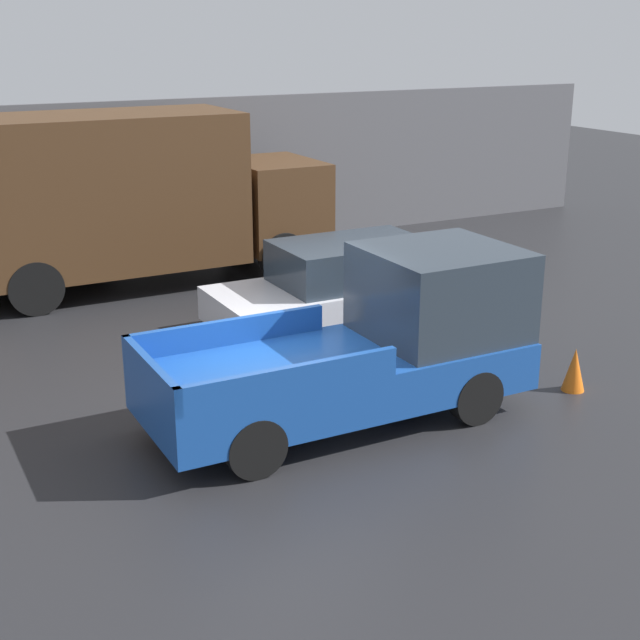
# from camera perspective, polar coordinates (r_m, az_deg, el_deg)

# --- Properties ---
(ground_plane) EXTENTS (60.00, 60.00, 0.00)m
(ground_plane) POSITION_cam_1_polar(r_m,az_deg,el_deg) (12.62, -3.17, -5.78)
(ground_plane) COLOR #232326
(building_wall) EXTENTS (28.00, 0.15, 3.56)m
(building_wall) POSITION_cam_1_polar(r_m,az_deg,el_deg) (20.79, -14.40, 8.45)
(building_wall) COLOR #56565B
(building_wall) RESTS_ON ground
(pickup_truck) EXTENTS (5.25, 2.09, 2.24)m
(pickup_truck) POSITION_cam_1_polar(r_m,az_deg,el_deg) (12.17, 3.53, -1.51)
(pickup_truck) COLOR #194799
(pickup_truck) RESTS_ON ground
(car) EXTENTS (4.72, 1.91, 1.60)m
(car) POSITION_cam_1_polar(r_m,az_deg,el_deg) (15.62, 1.68, 2.21)
(car) COLOR silver
(car) RESTS_ON ground
(delivery_truck) EXTENTS (8.16, 2.53, 3.52)m
(delivery_truck) POSITION_cam_1_polar(r_m,az_deg,el_deg) (18.52, -13.07, 7.73)
(delivery_truck) COLOR #472D19
(delivery_truck) RESTS_ON ground
(traffic_cone) EXTENTS (0.34, 0.34, 0.65)m
(traffic_cone) POSITION_cam_1_polar(r_m,az_deg,el_deg) (13.67, 15.96, -3.07)
(traffic_cone) COLOR orange
(traffic_cone) RESTS_ON ground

